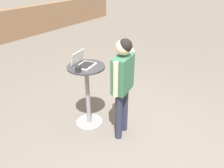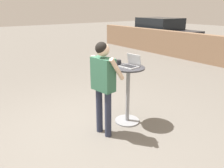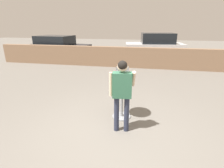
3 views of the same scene
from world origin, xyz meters
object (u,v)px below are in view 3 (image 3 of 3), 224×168
(cafe_table, at_px, (122,94))
(coffee_mug, at_px, (113,75))
(standing_person, at_px, (122,89))
(parked_car_further_down, at_px, (58,47))
(parked_car_near_street, at_px, (155,46))
(laptop, at_px, (122,74))

(cafe_table, bearing_deg, coffee_mug, -169.58)
(cafe_table, xyz_separation_m, standing_person, (0.08, -0.60, 0.38))
(parked_car_further_down, bearing_deg, standing_person, -54.26)
(standing_person, bearing_deg, parked_car_near_street, 84.15)
(cafe_table, xyz_separation_m, laptop, (-0.01, 0.05, 0.50))
(cafe_table, distance_m, laptop, 0.50)
(laptop, xyz_separation_m, parked_car_further_down, (-5.47, 7.06, -0.33))
(laptop, bearing_deg, parked_car_near_street, 83.13)
(laptop, relative_size, parked_car_further_down, 0.08)
(cafe_table, distance_m, coffee_mug, 0.55)
(cafe_table, distance_m, standing_person, 0.72)
(parked_car_near_street, bearing_deg, standing_person, -95.85)
(coffee_mug, bearing_deg, parked_car_further_down, 126.25)
(parked_car_near_street, bearing_deg, coffee_mug, -98.19)
(laptop, height_order, coffee_mug, laptop)
(cafe_table, height_order, parked_car_further_down, parked_car_further_down)
(laptop, height_order, standing_person, standing_person)
(laptop, height_order, parked_car_further_down, parked_car_further_down)
(laptop, height_order, parked_car_near_street, parked_car_near_street)
(coffee_mug, bearing_deg, laptop, 23.48)
(laptop, distance_m, parked_car_near_street, 8.78)
(cafe_table, relative_size, parked_car_near_street, 0.26)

